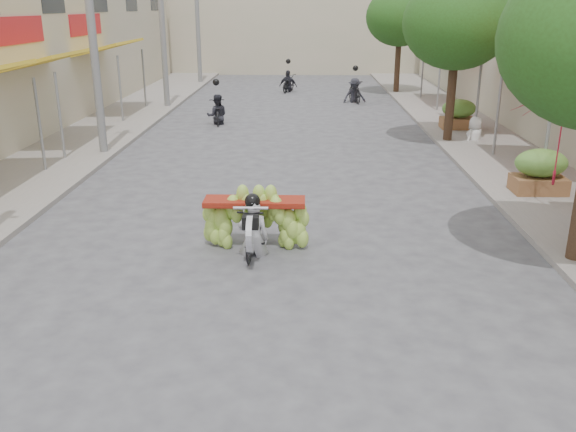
{
  "coord_description": "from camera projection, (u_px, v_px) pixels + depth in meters",
  "views": [
    {
      "loc": [
        0.67,
        -5.95,
        4.28
      ],
      "look_at": [
        0.42,
        3.27,
        1.1
      ],
      "focal_mm": 38.0,
      "sensor_mm": 36.0,
      "label": 1
    }
  ],
  "objects": [
    {
      "name": "produce_crate_far",
      "position": [
        459.0,
        112.0,
        21.77
      ],
      "size": [
        1.2,
        0.88,
        1.16
      ],
      "color": "brown",
      "rests_on": "ground"
    },
    {
      "name": "market_umbrella",
      "position": [
        568.0,
        95.0,
        12.44
      ],
      "size": [
        2.39,
        2.39,
        1.93
      ],
      "rotation": [
        0.0,
        0.0,
        0.13
      ],
      "color": "#A6162C",
      "rests_on": "ground"
    },
    {
      "name": "utility_pole_back",
      "position": [
        197.0,
        11.0,
        34.21
      ],
      "size": [
        0.6,
        0.24,
        8.0
      ],
      "color": "slate",
      "rests_on": "ground"
    },
    {
      "name": "banana_motorbike",
      "position": [
        254.0,
        217.0,
        11.07
      ],
      "size": [
        2.2,
        1.82,
        1.93
      ],
      "color": "black",
      "rests_on": "ground"
    },
    {
      "name": "sidewalk_right",
      "position": [
        487.0,
        136.0,
        21.02
      ],
      "size": [
        4.0,
        60.0,
        0.12
      ],
      "primitive_type": "cube",
      "color": "gray",
      "rests_on": "ground"
    },
    {
      "name": "ground",
      "position": [
        244.0,
        398.0,
        7.03
      ],
      "size": [
        120.0,
        120.0,
        0.0
      ],
      "primitive_type": "plane",
      "color": "#555459",
      "rests_on": "ground"
    },
    {
      "name": "pedestrian",
      "position": [
        476.0,
        117.0,
        19.83
      ],
      "size": [
        0.87,
        0.8,
        1.52
      ],
      "rotation": [
        0.0,
        0.0,
        3.76
      ],
      "color": "white",
      "rests_on": "ground"
    },
    {
      "name": "bg_motorbike_b",
      "position": [
        355.0,
        85.0,
        28.34
      ],
      "size": [
        1.15,
        1.91,
        1.95
      ],
      "color": "black",
      "rests_on": "ground"
    },
    {
      "name": "street_tree_far",
      "position": [
        400.0,
        17.0,
        30.24
      ],
      "size": [
        3.4,
        3.4,
        5.25
      ],
      "color": "#3A2719",
      "rests_on": "ground"
    },
    {
      "name": "bg_motorbike_c",
      "position": [
        288.0,
        77.0,
        31.88
      ],
      "size": [
        1.08,
        1.69,
        1.95
      ],
      "color": "black",
      "rests_on": "ground"
    },
    {
      "name": "sidewalk_left",
      "position": [
        86.0,
        133.0,
        21.36
      ],
      "size": [
        4.0,
        60.0,
        0.12
      ],
      "primitive_type": "cube",
      "color": "gray",
      "rests_on": "ground"
    },
    {
      "name": "bg_motorbike_a",
      "position": [
        217.0,
        104.0,
        23.18
      ],
      "size": [
        0.85,
        1.62,
        1.95
      ],
      "color": "black",
      "rests_on": "ground"
    },
    {
      "name": "street_tree_mid",
      "position": [
        457.0,
        23.0,
        18.9
      ],
      "size": [
        3.4,
        3.4,
        5.25
      ],
      "color": "#3A2719",
      "rests_on": "ground"
    },
    {
      "name": "utility_pole_mid",
      "position": [
        90.0,
        16.0,
        17.2
      ],
      "size": [
        0.6,
        0.24,
        8.0
      ],
      "color": "slate",
      "rests_on": "ground"
    },
    {
      "name": "utility_pole_far",
      "position": [
        161.0,
        13.0,
        25.7
      ],
      "size": [
        0.6,
        0.24,
        8.0
      ],
      "color": "slate",
      "rests_on": "ground"
    },
    {
      "name": "produce_crate_mid",
      "position": [
        541.0,
        168.0,
        14.21
      ],
      "size": [
        1.2,
        0.88,
        1.16
      ],
      "color": "brown",
      "rests_on": "ground"
    },
    {
      "name": "far_building",
      "position": [
        295.0,
        18.0,
        41.81
      ],
      "size": [
        20.0,
        6.0,
        7.0
      ],
      "primitive_type": "cube",
      "color": "#BBB094",
      "rests_on": "ground"
    }
  ]
}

